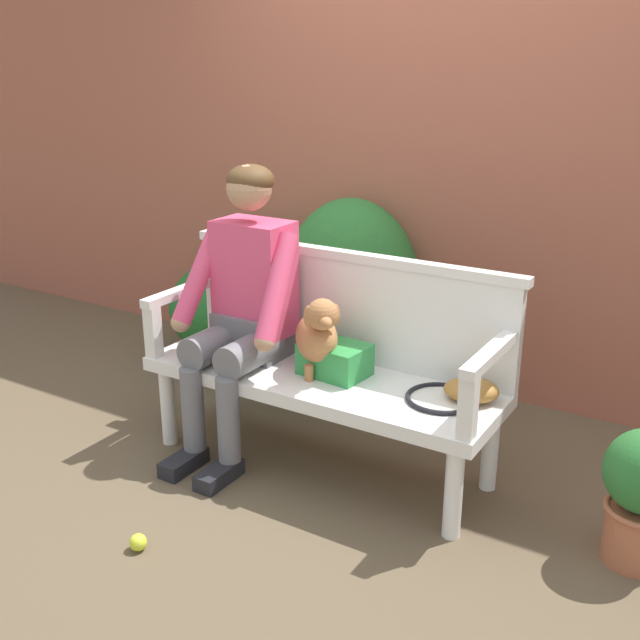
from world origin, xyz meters
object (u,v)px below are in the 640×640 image
object	(u,v)px
tennis_ball	(138,542)
baseball_glove	(471,390)
garden_bench	(320,387)
dog_on_bench	(318,335)
tennis_racket	(446,396)
person_seated	(244,301)
sports_bag	(335,359)

from	to	relation	value
tennis_ball	baseball_glove	bearing A→B (deg)	47.67
garden_bench	dog_on_bench	world-z (taller)	dog_on_bench
garden_bench	tennis_racket	world-z (taller)	tennis_racket
person_seated	dog_on_bench	bearing A→B (deg)	0.39
baseball_glove	sports_bag	distance (m)	0.60
dog_on_bench	baseball_glove	size ratio (longest dim) A/B	1.70
garden_bench	tennis_ball	world-z (taller)	garden_bench
person_seated	dog_on_bench	xyz separation A→B (m)	(0.39, 0.00, -0.09)
garden_bench	tennis_ball	size ratio (longest dim) A/B	24.11
garden_bench	sports_bag	bearing A→B (deg)	33.41
baseball_glove	garden_bench	bearing A→B (deg)	169.49
baseball_glove	sports_bag	bearing A→B (deg)	166.87
tennis_racket	sports_bag	size ratio (longest dim) A/B	2.08
tennis_racket	sports_bag	bearing A→B (deg)	-177.81
garden_bench	person_seated	size ratio (longest dim) A/B	1.21
garden_bench	dog_on_bench	xyz separation A→B (m)	(-0.00, -0.01, 0.25)
dog_on_bench	sports_bag	xyz separation A→B (m)	(0.06, 0.05, -0.12)
garden_bench	baseball_glove	bearing A→B (deg)	7.85
dog_on_bench	person_seated	bearing A→B (deg)	-179.61
sports_bag	garden_bench	bearing A→B (deg)	-146.59
garden_bench	sports_bag	size ratio (longest dim) A/B	5.68
garden_bench	tennis_racket	distance (m)	0.57
dog_on_bench	tennis_racket	distance (m)	0.60
garden_bench	tennis_racket	size ratio (longest dim) A/B	2.74
tennis_ball	garden_bench	bearing A→B (deg)	74.70
garden_bench	tennis_ball	bearing A→B (deg)	-105.30
garden_bench	dog_on_bench	size ratio (longest dim) A/B	4.26
baseball_glove	tennis_ball	size ratio (longest dim) A/B	3.33
person_seated	tennis_ball	distance (m)	1.12
garden_bench	person_seated	world-z (taller)	person_seated
sports_bag	tennis_ball	size ratio (longest dim) A/B	4.24
baseball_glove	tennis_ball	world-z (taller)	baseball_glove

